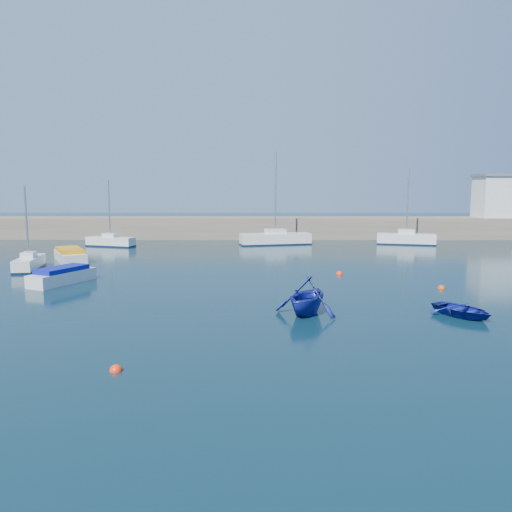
{
  "coord_description": "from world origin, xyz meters",
  "views": [
    {
      "loc": [
        -2.18,
        -15.97,
        6.23
      ],
      "look_at": [
        -2.3,
        17.86,
        1.6
      ],
      "focal_mm": 35.0,
      "sensor_mm": 36.0,
      "label": 1
    }
  ],
  "objects_px": {
    "motorboat_1": "(62,276)",
    "motorboat_2": "(70,255)",
    "dinghy_left": "(307,296)",
    "dinghy_center": "(462,310)",
    "sailboat_3": "(29,263)",
    "sailboat_7": "(406,238)",
    "sailboat_5": "(111,241)",
    "sailboat_6": "(275,238)"
  },
  "relations": [
    {
      "from": "motorboat_1",
      "to": "motorboat_2",
      "type": "distance_m",
      "value": 10.58
    },
    {
      "from": "motorboat_2",
      "to": "dinghy_left",
      "type": "bearing_deg",
      "value": -73.44
    },
    {
      "from": "dinghy_center",
      "to": "sailboat_3",
      "type": "bearing_deg",
      "value": 121.46
    },
    {
      "from": "dinghy_center",
      "to": "dinghy_left",
      "type": "relative_size",
      "value": 0.85
    },
    {
      "from": "sailboat_7",
      "to": "dinghy_center",
      "type": "distance_m",
      "value": 32.0
    },
    {
      "from": "motorboat_1",
      "to": "motorboat_2",
      "type": "xyz_separation_m",
      "value": [
        -3.25,
        10.07,
        0.01
      ]
    },
    {
      "from": "sailboat_7",
      "to": "dinghy_center",
      "type": "bearing_deg",
      "value": -176.89
    },
    {
      "from": "sailboat_3",
      "to": "motorboat_1",
      "type": "bearing_deg",
      "value": -59.85
    },
    {
      "from": "dinghy_left",
      "to": "motorboat_2",
      "type": "bearing_deg",
      "value": 161.21
    },
    {
      "from": "motorboat_2",
      "to": "sailboat_5",
      "type": "bearing_deg",
      "value": 59.37
    },
    {
      "from": "sailboat_6",
      "to": "motorboat_2",
      "type": "bearing_deg",
      "value": 112.14
    },
    {
      "from": "sailboat_5",
      "to": "motorboat_1",
      "type": "height_order",
      "value": "sailboat_5"
    },
    {
      "from": "sailboat_5",
      "to": "motorboat_2",
      "type": "distance_m",
      "value": 10.9
    },
    {
      "from": "sailboat_3",
      "to": "motorboat_1",
      "type": "distance_m",
      "value": 7.36
    },
    {
      "from": "sailboat_6",
      "to": "motorboat_1",
      "type": "bearing_deg",
      "value": 133.86
    },
    {
      "from": "sailboat_3",
      "to": "dinghy_center",
      "type": "relative_size",
      "value": 2.08
    },
    {
      "from": "sailboat_6",
      "to": "sailboat_3",
      "type": "bearing_deg",
      "value": 118.19
    },
    {
      "from": "sailboat_5",
      "to": "motorboat_2",
      "type": "height_order",
      "value": "sailboat_5"
    },
    {
      "from": "sailboat_5",
      "to": "dinghy_center",
      "type": "relative_size",
      "value": 2.3
    },
    {
      "from": "sailboat_5",
      "to": "motorboat_1",
      "type": "distance_m",
      "value": 21.17
    },
    {
      "from": "sailboat_6",
      "to": "motorboat_1",
      "type": "xyz_separation_m",
      "value": [
        -14.77,
        -22.9,
        -0.16
      ]
    },
    {
      "from": "sailboat_5",
      "to": "sailboat_3",
      "type": "bearing_deg",
      "value": -169.51
    },
    {
      "from": "sailboat_5",
      "to": "dinghy_left",
      "type": "bearing_deg",
      "value": -130.73
    },
    {
      "from": "sailboat_7",
      "to": "sailboat_5",
      "type": "bearing_deg",
      "value": 108.4
    },
    {
      "from": "sailboat_5",
      "to": "dinghy_left",
      "type": "relative_size",
      "value": 1.97
    },
    {
      "from": "sailboat_5",
      "to": "motorboat_1",
      "type": "xyz_separation_m",
      "value": [
        2.97,
        -20.96,
        -0.04
      ]
    },
    {
      "from": "motorboat_1",
      "to": "dinghy_center",
      "type": "xyz_separation_m",
      "value": [
        22.81,
        -8.35,
        -0.2
      ]
    },
    {
      "from": "sailboat_6",
      "to": "motorboat_1",
      "type": "distance_m",
      "value": 27.25
    },
    {
      "from": "sailboat_3",
      "to": "dinghy_left",
      "type": "bearing_deg",
      "value": -44.12
    },
    {
      "from": "motorboat_1",
      "to": "motorboat_2",
      "type": "bearing_deg",
      "value": 133.2
    },
    {
      "from": "dinghy_left",
      "to": "sailboat_5",
      "type": "bearing_deg",
      "value": 147.68
    },
    {
      "from": "motorboat_1",
      "to": "dinghy_left",
      "type": "xyz_separation_m",
      "value": [
        15.25,
        -7.96,
        0.42
      ]
    },
    {
      "from": "sailboat_3",
      "to": "sailboat_6",
      "type": "relative_size",
      "value": 0.63
    },
    {
      "from": "sailboat_3",
      "to": "motorboat_1",
      "type": "height_order",
      "value": "sailboat_3"
    },
    {
      "from": "sailboat_3",
      "to": "sailboat_7",
      "type": "height_order",
      "value": "sailboat_7"
    },
    {
      "from": "motorboat_2",
      "to": "dinghy_center",
      "type": "relative_size",
      "value": 1.86
    },
    {
      "from": "sailboat_7",
      "to": "motorboat_2",
      "type": "relative_size",
      "value": 1.46
    },
    {
      "from": "sailboat_5",
      "to": "dinghy_left",
      "type": "xyz_separation_m",
      "value": [
        18.22,
        -28.92,
        0.38
      ]
    },
    {
      "from": "sailboat_7",
      "to": "motorboat_1",
      "type": "xyz_separation_m",
      "value": [
        -29.29,
        -22.99,
        -0.15
      ]
    },
    {
      "from": "sailboat_7",
      "to": "motorboat_1",
      "type": "bearing_deg",
      "value": 142.93
    },
    {
      "from": "sailboat_5",
      "to": "dinghy_center",
      "type": "xyz_separation_m",
      "value": [
        25.78,
        -29.31,
        -0.25
      ]
    },
    {
      "from": "sailboat_7",
      "to": "motorboat_2",
      "type": "xyz_separation_m",
      "value": [
        -32.54,
        -12.92,
        -0.14
      ]
    }
  ]
}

